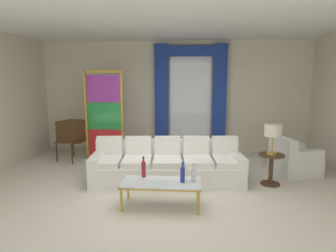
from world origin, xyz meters
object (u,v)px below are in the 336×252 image
object	(u,v)px
bottle_blue_decanter	(144,168)
stained_glass_divider	(104,118)
couch_white_long	(167,166)
peacock_figurine	(114,156)
bottle_crystal_tall	(183,174)
round_side_table	(271,167)
table_lamp_brass	(273,132)
coffee_table	(161,184)
vintage_tv	(72,131)
bottle_amber_squat	(193,174)
armchair_white	(292,161)

from	to	relation	value
bottle_blue_decanter	stained_glass_divider	xyz separation A→B (m)	(-1.36, 2.39, 0.50)
couch_white_long	peacock_figurine	bearing A→B (deg)	145.29
bottle_crystal_tall	peacock_figurine	distance (m)	2.71
round_side_table	table_lamp_brass	size ratio (longest dim) A/B	1.04
coffee_table	round_side_table	distance (m)	2.29
coffee_table	peacock_figurine	world-z (taller)	peacock_figurine
bottle_blue_decanter	vintage_tv	bearing A→B (deg)	133.52
bottle_amber_squat	armchair_white	bearing A→B (deg)	40.30
couch_white_long	bottle_crystal_tall	size ratio (longest dim) A/B	9.12
stained_glass_divider	round_side_table	bearing A→B (deg)	-21.61
bottle_crystal_tall	armchair_white	distance (m)	2.92
bottle_blue_decanter	peacock_figurine	world-z (taller)	bottle_blue_decanter
bottle_amber_squat	peacock_figurine	world-z (taller)	bottle_amber_squat
bottle_crystal_tall	armchair_white	bearing A→B (deg)	38.65
armchair_white	couch_white_long	bearing A→B (deg)	-166.46
peacock_figurine	table_lamp_brass	size ratio (longest dim) A/B	1.05
bottle_crystal_tall	bottle_amber_squat	distance (m)	0.17
table_lamp_brass	vintage_tv	bearing A→B (deg)	163.45
bottle_amber_squat	stained_glass_divider	bearing A→B (deg)	130.58
couch_white_long	coffee_table	xyz separation A→B (m)	(0.00, -1.20, 0.07)
armchair_white	peacock_figurine	bearing A→B (deg)	175.74
armchair_white	round_side_table	xyz separation A→B (m)	(-0.62, -0.69, 0.07)
bottle_blue_decanter	round_side_table	xyz separation A→B (m)	(2.29, 0.94, -0.20)
peacock_figurine	round_side_table	size ratio (longest dim) A/B	1.01
vintage_tv	round_side_table	distance (m)	4.65
bottle_blue_decanter	table_lamp_brass	xyz separation A→B (m)	(2.29, 0.94, 0.47)
table_lamp_brass	coffee_table	bearing A→B (deg)	-150.12
coffee_table	table_lamp_brass	bearing A→B (deg)	29.88
round_side_table	bottle_blue_decanter	bearing A→B (deg)	-157.66
bottle_blue_decanter	bottle_crystal_tall	size ratio (longest dim) A/B	1.08
armchair_white	round_side_table	size ratio (longest dim) A/B	1.68
couch_white_long	coffee_table	world-z (taller)	couch_white_long
bottle_blue_decanter	peacock_figurine	distance (m)	2.21
round_side_table	stained_glass_divider	bearing A→B (deg)	158.39
coffee_table	table_lamp_brass	xyz separation A→B (m)	(1.98, 1.14, 0.66)
stained_glass_divider	armchair_white	bearing A→B (deg)	-9.98
couch_white_long	vintage_tv	bearing A→B (deg)	152.93
bottle_crystal_tall	peacock_figurine	size ratio (longest dim) A/B	0.54
table_lamp_brass	peacock_figurine	bearing A→B (deg)	163.41
couch_white_long	stained_glass_divider	distance (m)	2.29
bottle_amber_squat	armchair_white	world-z (taller)	armchair_white
bottle_crystal_tall	couch_white_long	bearing A→B (deg)	105.90
couch_white_long	peacock_figurine	size ratio (longest dim) A/B	4.97
couch_white_long	vintage_tv	distance (m)	2.79
coffee_table	bottle_amber_squat	world-z (taller)	bottle_amber_squat
couch_white_long	bottle_amber_squat	size ratio (longest dim) A/B	9.90
couch_white_long	stained_glass_divider	world-z (taller)	stained_glass_divider
stained_glass_divider	table_lamp_brass	bearing A→B (deg)	-21.61
bottle_amber_squat	table_lamp_brass	size ratio (longest dim) A/B	0.53
bottle_amber_squat	bottle_blue_decanter	bearing A→B (deg)	169.65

